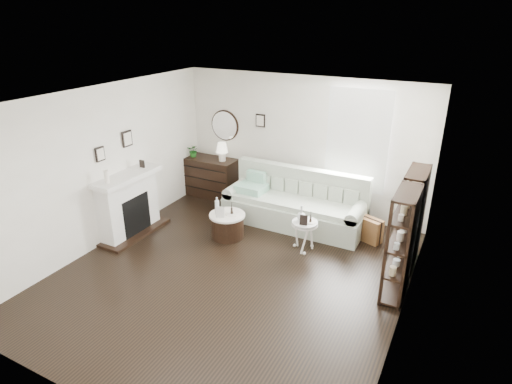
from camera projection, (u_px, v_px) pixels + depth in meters
The scene contains 18 objects.
room at pixel (338, 138), 7.95m from camera, with size 5.50×5.50×5.50m.
fireplace at pixel (129, 206), 7.69m from camera, with size 0.50×1.40×1.84m.
shelf_unit_far at pixel (411, 219), 6.64m from camera, with size 0.30×0.80×1.60m.
shelf_unit_near at pixel (401, 245), 5.90m from camera, with size 0.30×0.80×1.60m.
sofa at pixel (295, 206), 8.17m from camera, with size 2.66×0.92×1.03m.
quilt at pixel (252, 188), 8.33m from camera, with size 0.55×0.45×0.14m, color #238164.
suitcase at pixel (364, 228), 7.62m from camera, with size 0.65×0.22×0.43m, color brown.
dresser at pixel (208, 177), 9.40m from camera, with size 1.28×0.55×0.85m.
table_lamp at pixel (222, 152), 9.00m from camera, with size 0.25×0.25×0.40m, color white, non-canonical shape.
potted_plant at pixel (194, 151), 9.27m from camera, with size 0.25×0.22×0.28m, color #185418.
drum_table at pixel (227, 225), 7.69m from camera, with size 0.64×0.64×0.45m.
pedestal_table at pixel (305, 224), 7.15m from camera, with size 0.44×0.44×0.54m.
eiffel_drum at pixel (232, 209), 7.57m from camera, with size 0.12×0.12×0.21m, color black, non-canonical shape.
bottle_drum at pixel (217, 206), 7.55m from camera, with size 0.08×0.08×0.32m, color silver.
card_frame_drum at pixel (220, 212), 7.45m from camera, with size 0.15×0.01×0.20m, color silver.
eiffel_ped at pixel (311, 217), 7.09m from camera, with size 0.10×0.10×0.17m, color black, non-canonical shape.
flask_ped at pixel (301, 213), 7.13m from camera, with size 0.15×0.15×0.27m, color silver, non-canonical shape.
card_frame_ped at pixel (304, 220), 7.00m from camera, with size 0.13×0.01×0.17m, color black.
Camera 1 is at (2.93, -4.85, 3.77)m, focal length 30.00 mm.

